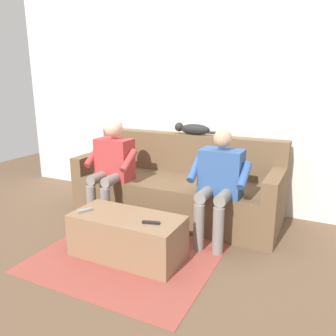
{
  "coord_description": "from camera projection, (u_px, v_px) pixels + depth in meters",
  "views": [
    {
      "loc": [
        -1.47,
        3.15,
        1.5
      ],
      "look_at": [
        0.0,
        0.12,
        0.61
      ],
      "focal_mm": 35.8,
      "sensor_mm": 36.0,
      "label": 1
    }
  ],
  "objects": [
    {
      "name": "floor_rug",
      "position": [
        135.0,
        250.0,
        3.04
      ],
      "size": [
        1.51,
        1.55,
        0.01
      ],
      "primitive_type": "cube",
      "color": "#9E473D",
      "rests_on": "ground"
    },
    {
      "name": "remote_black",
      "position": [
        151.0,
        223.0,
        2.69
      ],
      "size": [
        0.15,
        0.07,
        0.02
      ],
      "primitive_type": "cube",
      "rotation": [
        0.0,
        0.0,
        0.26
      ],
      "color": "black",
      "rests_on": "coffee_table"
    },
    {
      "name": "ground_plane",
      "position": [
        146.0,
        240.0,
        3.23
      ],
      "size": [
        8.0,
        8.0,
        0.0
      ],
      "primitive_type": "plane",
      "color": "brown"
    },
    {
      "name": "person_right_seated",
      "position": [
        112.0,
        163.0,
        3.61
      ],
      "size": [
        0.54,
        0.49,
        1.11
      ],
      "color": "#B23838",
      "rests_on": "ground"
    },
    {
      "name": "cat_on_backrest",
      "position": [
        193.0,
        129.0,
        3.84
      ],
      "size": [
        0.58,
        0.12,
        0.13
      ],
      "color": "black",
      "rests_on": "couch"
    },
    {
      "name": "person_left_seated",
      "position": [
        219.0,
        180.0,
        3.1
      ],
      "size": [
        0.55,
        0.5,
        1.07
      ],
      "color": "#335693",
      "rests_on": "ground"
    },
    {
      "name": "back_wall",
      "position": [
        195.0,
        96.0,
        3.96
      ],
      "size": [
        5.19,
        0.06,
        2.63
      ],
      "primitive_type": "cube",
      "color": "silver",
      "rests_on": "ground"
    },
    {
      "name": "remote_gray",
      "position": [
        85.0,
        211.0,
        2.93
      ],
      "size": [
        0.09,
        0.14,
        0.02
      ],
      "primitive_type": "cube",
      "rotation": [
        0.0,
        0.0,
        1.13
      ],
      "color": "gray",
      "rests_on": "coffee_table"
    },
    {
      "name": "coffee_table",
      "position": [
        127.0,
        236.0,
        2.9
      ],
      "size": [
        0.97,
        0.45,
        0.38
      ],
      "color": "#8C6B4C",
      "rests_on": "ground"
    },
    {
      "name": "couch",
      "position": [
        178.0,
        188.0,
        3.79
      ],
      "size": [
        2.27,
        0.83,
        0.89
      ],
      "color": "brown",
      "rests_on": "ground"
    }
  ]
}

